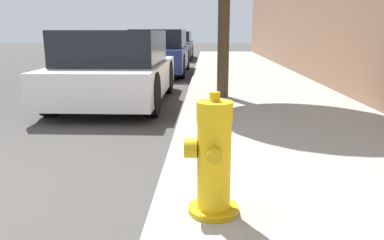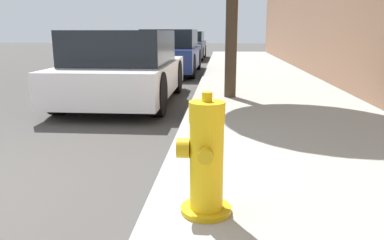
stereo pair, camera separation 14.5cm
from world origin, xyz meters
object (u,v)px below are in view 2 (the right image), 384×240
object	(u,v)px
parked_car_mid	(172,52)
parked_car_far	(186,46)
fire_hydrant	(206,160)
parked_car_near	(124,68)

from	to	relation	value
parked_car_mid	parked_car_far	bearing A→B (deg)	91.19
fire_hydrant	parked_car_far	world-z (taller)	parked_car_far
fire_hydrant	parked_car_mid	bearing A→B (deg)	98.94
parked_car_mid	parked_car_far	distance (m)	6.34
fire_hydrant	parked_car_far	size ratio (longest dim) A/B	0.20
parked_car_mid	parked_car_near	bearing A→B (deg)	-92.49
parked_car_mid	parked_car_far	size ratio (longest dim) A/B	1.05
fire_hydrant	parked_car_near	size ratio (longest dim) A/B	0.22
fire_hydrant	parked_car_near	distance (m)	4.96
fire_hydrant	parked_car_mid	world-z (taller)	parked_car_mid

